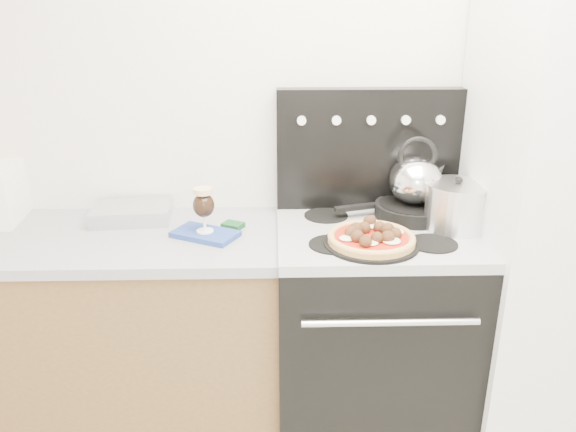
{
  "coord_description": "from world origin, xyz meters",
  "views": [
    {
      "loc": [
        -0.31,
        -0.83,
        1.73
      ],
      "look_at": [
        -0.26,
        1.05,
        1.02
      ],
      "focal_mm": 35.0,
      "sensor_mm": 36.0,
      "label": 1
    }
  ],
  "objects_px": {
    "stove_body": "(370,336)",
    "oven_mitt": "(205,234)",
    "pizza_pan": "(371,243)",
    "stock_pot": "(456,207)",
    "beer_glass": "(204,210)",
    "base_cabinet": "(104,339)",
    "tea_kettle": "(416,176)",
    "pizza": "(371,236)",
    "fridge": "(559,223)",
    "skillet": "(413,210)"
  },
  "relations": [
    {
      "from": "stove_body",
      "to": "pizza",
      "type": "distance_m",
      "value": 0.54
    },
    {
      "from": "tea_kettle",
      "to": "beer_glass",
      "type": "bearing_deg",
      "value": 179.69
    },
    {
      "from": "pizza",
      "to": "skillet",
      "type": "bearing_deg",
      "value": 52.58
    },
    {
      "from": "base_cabinet",
      "to": "fridge",
      "type": "xyz_separation_m",
      "value": [
        1.8,
        -0.05,
        0.52
      ]
    },
    {
      "from": "base_cabinet",
      "to": "pizza_pan",
      "type": "distance_m",
      "value": 1.18
    },
    {
      "from": "oven_mitt",
      "to": "pizza_pan",
      "type": "relative_size",
      "value": 0.71
    },
    {
      "from": "pizza",
      "to": "tea_kettle",
      "type": "distance_m",
      "value": 0.38
    },
    {
      "from": "tea_kettle",
      "to": "skillet",
      "type": "bearing_deg",
      "value": 0.0
    },
    {
      "from": "fridge",
      "to": "pizza_pan",
      "type": "bearing_deg",
      "value": -170.37
    },
    {
      "from": "pizza_pan",
      "to": "stock_pot",
      "type": "distance_m",
      "value": 0.39
    },
    {
      "from": "stock_pot",
      "to": "base_cabinet",
      "type": "bearing_deg",
      "value": 179.2
    },
    {
      "from": "oven_mitt",
      "to": "skillet",
      "type": "height_order",
      "value": "skillet"
    },
    {
      "from": "base_cabinet",
      "to": "pizza",
      "type": "relative_size",
      "value": 4.64
    },
    {
      "from": "base_cabinet",
      "to": "tea_kettle",
      "type": "bearing_deg",
      "value": 4.86
    },
    {
      "from": "base_cabinet",
      "to": "pizza",
      "type": "height_order",
      "value": "pizza"
    },
    {
      "from": "fridge",
      "to": "skillet",
      "type": "relative_size",
      "value": 6.13
    },
    {
      "from": "stove_body",
      "to": "oven_mitt",
      "type": "xyz_separation_m",
      "value": [
        -0.66,
        -0.01,
        0.47
      ]
    },
    {
      "from": "stove_body",
      "to": "tea_kettle",
      "type": "relative_size",
      "value": 3.79
    },
    {
      "from": "pizza",
      "to": "tea_kettle",
      "type": "bearing_deg",
      "value": 52.58
    },
    {
      "from": "fridge",
      "to": "skillet",
      "type": "bearing_deg",
      "value": 163.2
    },
    {
      "from": "oven_mitt",
      "to": "pizza",
      "type": "relative_size",
      "value": 0.78
    },
    {
      "from": "fridge",
      "to": "skillet",
      "type": "distance_m",
      "value": 0.55
    },
    {
      "from": "oven_mitt",
      "to": "tea_kettle",
      "type": "height_order",
      "value": "tea_kettle"
    },
    {
      "from": "base_cabinet",
      "to": "beer_glass",
      "type": "height_order",
      "value": "beer_glass"
    },
    {
      "from": "beer_glass",
      "to": "tea_kettle",
      "type": "height_order",
      "value": "tea_kettle"
    },
    {
      "from": "stove_body",
      "to": "fridge",
      "type": "bearing_deg",
      "value": -2.05
    },
    {
      "from": "pizza_pan",
      "to": "tea_kettle",
      "type": "distance_m",
      "value": 0.4
    },
    {
      "from": "beer_glass",
      "to": "tea_kettle",
      "type": "relative_size",
      "value": 0.76
    },
    {
      "from": "pizza_pan",
      "to": "stove_body",
      "type": "bearing_deg",
      "value": 73.67
    },
    {
      "from": "fridge",
      "to": "oven_mitt",
      "type": "bearing_deg",
      "value": 179.3
    },
    {
      "from": "fridge",
      "to": "pizza",
      "type": "relative_size",
      "value": 6.08
    },
    {
      "from": "fridge",
      "to": "tea_kettle",
      "type": "height_order",
      "value": "fridge"
    },
    {
      "from": "base_cabinet",
      "to": "beer_glass",
      "type": "distance_m",
      "value": 0.73
    },
    {
      "from": "pizza_pan",
      "to": "pizza",
      "type": "xyz_separation_m",
      "value": [
        -0.0,
        0.0,
        0.03
      ]
    },
    {
      "from": "beer_glass",
      "to": "stock_pot",
      "type": "bearing_deg",
      "value": 0.82
    },
    {
      "from": "fridge",
      "to": "pizza_pan",
      "type": "xyz_separation_m",
      "value": [
        -0.74,
        -0.13,
        -0.02
      ]
    },
    {
      "from": "base_cabinet",
      "to": "fridge",
      "type": "height_order",
      "value": "fridge"
    },
    {
      "from": "pizza",
      "to": "skillet",
      "type": "relative_size",
      "value": 1.01
    },
    {
      "from": "oven_mitt",
      "to": "tea_kettle",
      "type": "distance_m",
      "value": 0.86
    },
    {
      "from": "base_cabinet",
      "to": "oven_mitt",
      "type": "distance_m",
      "value": 0.66
    },
    {
      "from": "base_cabinet",
      "to": "tea_kettle",
      "type": "xyz_separation_m",
      "value": [
        1.28,
        0.11,
        0.66
      ]
    },
    {
      "from": "stove_body",
      "to": "beer_glass",
      "type": "relative_size",
      "value": 4.97
    },
    {
      "from": "beer_glass",
      "to": "skillet",
      "type": "relative_size",
      "value": 0.57
    },
    {
      "from": "base_cabinet",
      "to": "tea_kettle",
      "type": "relative_size",
      "value": 6.24
    },
    {
      "from": "stove_body",
      "to": "beer_glass",
      "type": "distance_m",
      "value": 0.87
    },
    {
      "from": "pizza_pan",
      "to": "stock_pot",
      "type": "xyz_separation_m",
      "value": [
        0.35,
        0.16,
        0.08
      ]
    },
    {
      "from": "base_cabinet",
      "to": "beer_glass",
      "type": "xyz_separation_m",
      "value": [
        0.45,
        -0.03,
        0.58
      ]
    },
    {
      "from": "oven_mitt",
      "to": "pizza_pan",
      "type": "bearing_deg",
      "value": -13.1
    },
    {
      "from": "stove_body",
      "to": "stock_pot",
      "type": "height_order",
      "value": "stock_pot"
    },
    {
      "from": "fridge",
      "to": "tea_kettle",
      "type": "bearing_deg",
      "value": 163.2
    }
  ]
}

